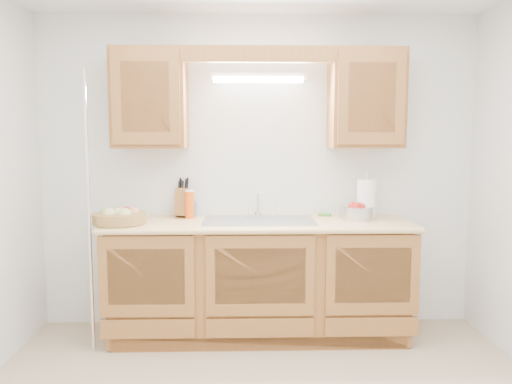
{
  "coord_description": "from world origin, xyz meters",
  "views": [
    {
      "loc": [
        -0.12,
        -2.55,
        1.53
      ],
      "look_at": [
        -0.03,
        0.85,
        1.16
      ],
      "focal_mm": 35.0,
      "sensor_mm": 36.0,
      "label": 1
    }
  ],
  "objects_px": {
    "paper_towel": "(366,199)",
    "apple_bowl": "(357,212)",
    "knife_block": "(183,202)",
    "fruit_basket": "(119,217)"
  },
  "relations": [
    {
      "from": "paper_towel",
      "to": "apple_bowl",
      "type": "xyz_separation_m",
      "value": [
        -0.08,
        -0.02,
        -0.09
      ]
    },
    {
      "from": "knife_block",
      "to": "apple_bowl",
      "type": "distance_m",
      "value": 1.38
    },
    {
      "from": "fruit_basket",
      "to": "apple_bowl",
      "type": "relative_size",
      "value": 1.46
    },
    {
      "from": "knife_block",
      "to": "paper_towel",
      "type": "bearing_deg",
      "value": 2.19
    },
    {
      "from": "knife_block",
      "to": "fruit_basket",
      "type": "bearing_deg",
      "value": -133.82
    },
    {
      "from": "paper_towel",
      "to": "knife_block",
      "type": "bearing_deg",
      "value": 174.3
    },
    {
      "from": "paper_towel",
      "to": "apple_bowl",
      "type": "height_order",
      "value": "paper_towel"
    },
    {
      "from": "fruit_basket",
      "to": "apple_bowl",
      "type": "bearing_deg",
      "value": 5.51
    },
    {
      "from": "knife_block",
      "to": "paper_towel",
      "type": "height_order",
      "value": "paper_towel"
    },
    {
      "from": "apple_bowl",
      "to": "paper_towel",
      "type": "bearing_deg",
      "value": 15.43
    }
  ]
}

